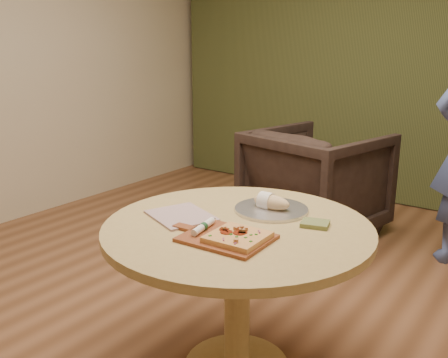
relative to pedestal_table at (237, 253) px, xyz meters
name	(u,v)px	position (x,y,z in m)	size (l,w,h in m)	color
room_shell	(208,72)	(-0.33, 0.21, 0.79)	(5.04, 6.04, 2.84)	brown
curtain	(395,58)	(-0.33, 3.11, 0.79)	(4.80, 0.14, 2.78)	#343C1B
pedestal_table	(237,253)	(0.00, 0.00, 0.00)	(1.21, 1.21, 0.75)	tan
pizza_paddle	(225,238)	(0.05, -0.18, 0.15)	(0.45, 0.29, 0.01)	brown
flatbread_pizza	(238,237)	(0.12, -0.18, 0.17)	(0.23, 0.23, 0.04)	#E6A859
cutlery_roll	(203,227)	(-0.06, -0.17, 0.17)	(0.06, 0.20, 0.03)	white
newspaper	(181,216)	(-0.27, -0.07, 0.15)	(0.30, 0.25, 0.01)	silver
serving_tray	(271,209)	(0.03, 0.25, 0.15)	(0.36, 0.36, 0.02)	silver
bread_roll	(270,202)	(0.02, 0.25, 0.18)	(0.19, 0.09, 0.09)	beige
green_packet	(315,224)	(0.29, 0.19, 0.15)	(0.12, 0.10, 0.02)	#515E2A
armchair	(316,177)	(-0.50, 1.88, -0.13)	(0.94, 0.88, 0.96)	black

